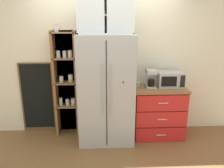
{
  "coord_description": "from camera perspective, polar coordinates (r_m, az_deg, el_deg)",
  "views": [
    {
      "loc": [
        -0.06,
        -3.48,
        1.98
      ],
      "look_at": [
        0.1,
        -0.0,
        1.0
      ],
      "focal_mm": 34.67,
      "sensor_mm": 36.0,
      "label": 1
    }
  ],
  "objects": [
    {
      "name": "mug_sage",
      "position": [
        3.76,
        6.87,
        -0.16
      ],
      "size": [
        0.12,
        0.08,
        0.09
      ],
      "color": "#8CA37F",
      "rests_on": "counter_cabinet"
    },
    {
      "name": "pantry_shelf_column",
      "position": [
        3.94,
        -11.9,
        0.59
      ],
      "size": [
        0.45,
        0.29,
        1.96
      ],
      "color": "brown",
      "rests_on": "ground"
    },
    {
      "name": "upper_cabinet",
      "position": [
        3.52,
        -1.74,
        17.58
      ],
      "size": [
        0.87,
        0.32,
        0.56
      ],
      "color": "silver",
      "rests_on": "refrigerator"
    },
    {
      "name": "refrigerator",
      "position": [
        3.64,
        -1.57,
        -1.4
      ],
      "size": [
        0.91,
        0.72,
        1.81
      ],
      "color": "#ADAFB5",
      "rests_on": "ground"
    },
    {
      "name": "coffee_maker",
      "position": [
        3.76,
        10.21,
        1.45
      ],
      "size": [
        0.17,
        0.2,
        0.31
      ],
      "color": "#B7B7BC",
      "rests_on": "counter_cabinet"
    },
    {
      "name": "bottle_cobalt",
      "position": [
        3.8,
        12.52,
        0.8
      ],
      "size": [
        0.06,
        0.06,
        0.26
      ],
      "color": "navy",
      "rests_on": "counter_cabinet"
    },
    {
      "name": "microwave",
      "position": [
        3.9,
        14.97,
        1.27
      ],
      "size": [
        0.44,
        0.33,
        0.26
      ],
      "color": "#ADAFB5",
      "rests_on": "counter_cabinet"
    },
    {
      "name": "ground_plane",
      "position": [
        4.0,
        -1.47,
        -13.91
      ],
      "size": [
        10.58,
        10.58,
        0.0
      ],
      "primitive_type": "plane",
      "color": "brown"
    },
    {
      "name": "chalkboard_menu",
      "position": [
        4.19,
        -18.97,
        -3.46
      ],
      "size": [
        0.6,
        0.04,
        1.31
      ],
      "color": "brown",
      "rests_on": "ground"
    },
    {
      "name": "counter_cabinet",
      "position": [
        3.98,
        12.01,
        -7.08
      ],
      "size": [
        0.9,
        0.59,
        0.91
      ],
      "color": "red",
      "rests_on": "ground"
    },
    {
      "name": "wall_back_cream",
      "position": [
        3.94,
        -1.74,
        5.45
      ],
      "size": [
        4.89,
        0.1,
        2.55
      ],
      "primitive_type": "cube",
      "color": "silver",
      "rests_on": "ground"
    }
  ]
}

